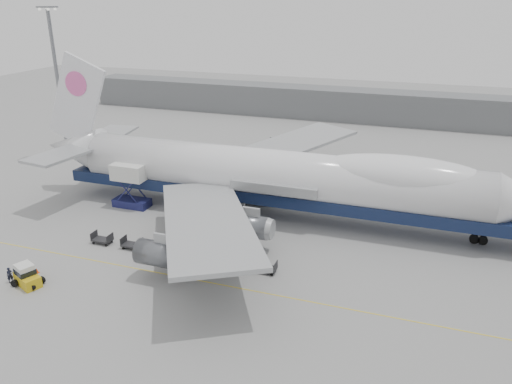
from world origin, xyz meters
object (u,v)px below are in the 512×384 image
at_px(ground_worker, 10,275).
at_px(airliner, 279,175).
at_px(catering_truck, 130,183).
at_px(baggage_tug, 27,276).

bearing_deg(ground_worker, airliner, -6.19).
height_order(catering_truck, ground_worker, catering_truck).
height_order(airliner, catering_truck, airliner).
relative_size(airliner, baggage_tug, 19.94).
bearing_deg(airliner, baggage_tug, -127.84).
xyz_separation_m(catering_truck, baggage_tug, (0.99, -20.79, -2.47)).
bearing_deg(catering_truck, baggage_tug, -87.07).
distance_m(catering_truck, baggage_tug, 20.96).
distance_m(catering_truck, ground_worker, 21.22).
bearing_deg(ground_worker, baggage_tug, -48.35).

